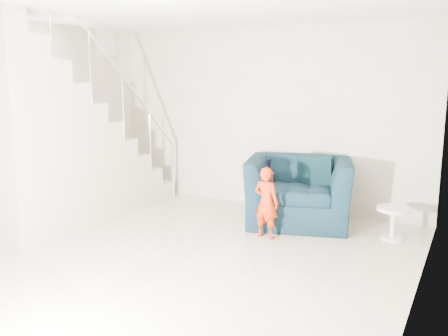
{
  "coord_description": "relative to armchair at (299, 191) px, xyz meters",
  "views": [
    {
      "loc": [
        2.87,
        -3.87,
        1.92
      ],
      "look_at": [
        0.15,
        1.2,
        0.85
      ],
      "focal_mm": 38.0,
      "sensor_mm": 36.0,
      "label": 1
    }
  ],
  "objects": [
    {
      "name": "floor",
      "position": [
        -0.81,
        -2.12,
        -0.44
      ],
      "size": [
        5.5,
        5.5,
        0.0
      ],
      "primitive_type": "plane",
      "color": "gray",
      "rests_on": "ground"
    },
    {
      "name": "phone",
      "position": [
        -0.04,
        -0.83,
        0.33
      ],
      "size": [
        0.03,
        0.05,
        0.1
      ],
      "primitive_type": "cube",
      "rotation": [
        0.0,
        0.0,
        -0.2
      ],
      "color": "black",
      "rests_on": "toddler"
    },
    {
      "name": "toddler",
      "position": [
        -0.13,
        -0.8,
        0.0
      ],
      "size": [
        0.35,
        0.25,
        0.89
      ],
      "primitive_type": "imported",
      "rotation": [
        0.0,
        0.0,
        3.03
      ],
      "color": "#9F0905",
      "rests_on": "floor"
    },
    {
      "name": "throw",
      "position": [
        -0.54,
        0.07,
        0.11
      ],
      "size": [
        0.04,
        0.44,
        0.49
      ],
      "primitive_type": "cube",
      "color": "black",
      "rests_on": "armchair"
    },
    {
      "name": "back_wall",
      "position": [
        -0.81,
        0.63,
        0.91
      ],
      "size": [
        5.0,
        0.0,
        5.0
      ],
      "primitive_type": "plane",
      "rotation": [
        1.57,
        0.0,
        0.0
      ],
      "color": "#A59B86",
      "rests_on": "floor"
    },
    {
      "name": "staircase",
      "position": [
        -2.8,
        -1.57,
        0.5
      ],
      "size": [
        1.02,
        3.03,
        3.62
      ],
      "color": "#ADA089",
      "rests_on": "floor"
    },
    {
      "name": "armchair",
      "position": [
        0.0,
        0.0,
        0.0
      ],
      "size": [
        1.65,
        1.53,
        0.89
      ],
      "primitive_type": "imported",
      "rotation": [
        0.0,
        0.0,
        0.29
      ],
      "color": "black",
      "rests_on": "floor"
    },
    {
      "name": "right_wall",
      "position": [
        1.69,
        -2.12,
        0.91
      ],
      "size": [
        0.0,
        5.5,
        5.5
      ],
      "primitive_type": "plane",
      "rotation": [
        1.57,
        0.0,
        -1.57
      ],
      "color": "#A59B86",
      "rests_on": "floor"
    },
    {
      "name": "side_table",
      "position": [
        1.26,
        -0.12,
        -0.17
      ],
      "size": [
        0.4,
        0.4,
        0.4
      ],
      "color": "silver",
      "rests_on": "floor"
    },
    {
      "name": "cushion",
      "position": [
        0.16,
        0.22,
        0.24
      ],
      "size": [
        0.47,
        0.23,
        0.47
      ],
      "primitive_type": "cube",
      "rotation": [
        0.21,
        0.0,
        0.0
      ],
      "color": "black",
      "rests_on": "armchair"
    }
  ]
}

